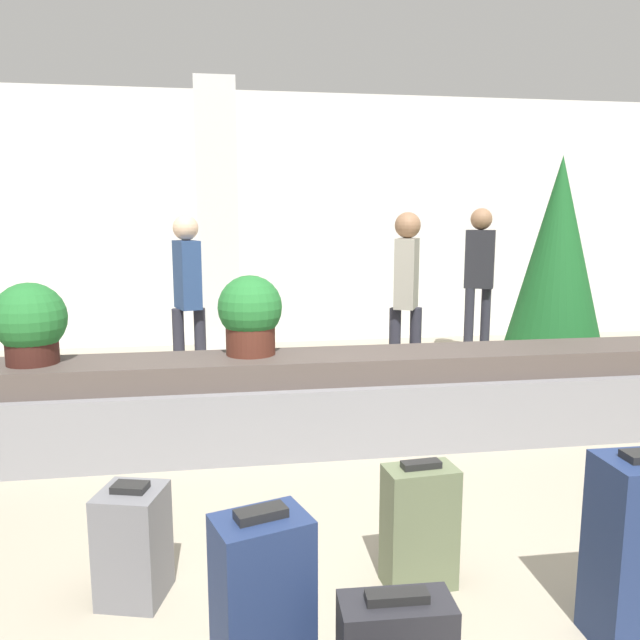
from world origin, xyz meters
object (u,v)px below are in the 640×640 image
at_px(potted_plant_1, 250,314).
at_px(traveler_1, 479,269).
at_px(suitcase_5, 419,526).
at_px(decorated_tree, 557,263).
at_px(potted_plant_0, 30,323).
at_px(suitcase_4, 640,552).
at_px(suitcase_6, 133,544).
at_px(traveler_2, 406,286).
at_px(pillar, 218,221).
at_px(traveler_0, 188,288).
at_px(suitcase_1, 263,623).

distance_m(potted_plant_1, traveler_1, 3.61).
relative_size(suitcase_5, decorated_tree, 0.26).
distance_m(potted_plant_0, decorated_tree, 4.68).
bearing_deg(potted_plant_1, decorated_tree, 22.00).
relative_size(suitcase_4, suitcase_6, 1.49).
height_order(potted_plant_1, traveler_2, traveler_2).
bearing_deg(pillar, traveler_0, -100.07).
height_order(traveler_0, traveler_1, traveler_1).
bearing_deg(traveler_0, suitcase_4, 5.88).
bearing_deg(potted_plant_1, traveler_1, 40.86).
distance_m(pillar, suitcase_1, 5.85).
distance_m(pillar, potted_plant_1, 3.19).
distance_m(traveler_1, decorated_tree, 1.18).
height_order(potted_plant_0, potted_plant_1, potted_plant_1).
bearing_deg(suitcase_4, traveler_1, 74.82).
relative_size(suitcase_5, potted_plant_1, 1.03).
height_order(potted_plant_1, decorated_tree, decorated_tree).
xyz_separation_m(pillar, potted_plant_0, (-1.24, -3.17, -0.65)).
bearing_deg(suitcase_6, decorated_tree, 55.52).
height_order(suitcase_6, traveler_1, traveler_1).
bearing_deg(traveler_0, suitcase_5, -0.90).
relative_size(suitcase_1, suitcase_6, 1.44).
height_order(pillar, suitcase_4, pillar).
xyz_separation_m(suitcase_5, suitcase_6, (-1.25, 0.10, -0.03)).
relative_size(suitcase_4, traveler_0, 0.47).
relative_size(suitcase_5, suitcase_6, 1.12).
distance_m(suitcase_1, suitcase_6, 0.94).
height_order(pillar, traveler_0, pillar).
xyz_separation_m(suitcase_1, traveler_0, (-0.42, 4.09, 0.63)).
height_order(traveler_0, traveler_2, traveler_2).
height_order(suitcase_4, traveler_0, traveler_0).
relative_size(suitcase_1, traveler_0, 0.45).
relative_size(suitcase_6, traveler_0, 0.32).
relative_size(traveler_1, traveler_2, 1.03).
relative_size(potted_plant_0, decorated_tree, 0.25).
distance_m(suitcase_6, traveler_2, 3.69).
xyz_separation_m(suitcase_4, suitcase_5, (-0.71, 0.50, -0.10)).
height_order(potted_plant_1, traveler_1, traveler_1).
relative_size(pillar, suitcase_1, 4.23).
height_order(suitcase_5, potted_plant_0, potted_plant_0).
bearing_deg(suitcase_5, traveler_2, 69.78).
xyz_separation_m(suitcase_5, traveler_0, (-1.17, 3.40, 0.71)).
height_order(potted_plant_0, decorated_tree, decorated_tree).
distance_m(pillar, suitcase_4, 5.88).
bearing_deg(potted_plant_1, pillar, 94.09).
distance_m(suitcase_4, potted_plant_0, 3.73).
distance_m(suitcase_5, decorated_tree, 4.04).
height_order(suitcase_6, traveler_2, traveler_2).
xyz_separation_m(potted_plant_0, potted_plant_1, (1.47, 0.06, 0.01)).
xyz_separation_m(pillar, suitcase_1, (0.13, -5.71, -1.23)).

